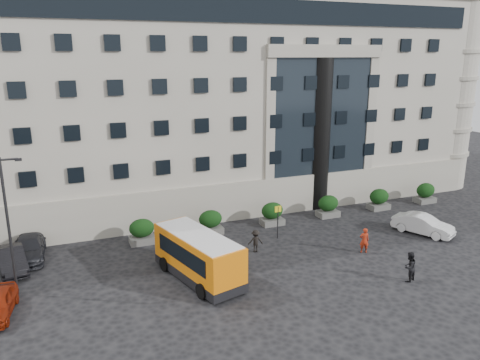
% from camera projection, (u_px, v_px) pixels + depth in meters
% --- Properties ---
extents(ground, '(120.00, 120.00, 0.00)m').
position_uv_depth(ground, '(232.00, 280.00, 28.33)').
color(ground, black).
rests_on(ground, ground).
extents(civic_building, '(44.00, 24.00, 18.00)m').
position_uv_depth(civic_building, '(210.00, 97.00, 47.85)').
color(civic_building, '#9E988B').
rests_on(civic_building, ground).
extents(entrance_column, '(1.80, 1.80, 13.00)m').
position_uv_depth(entrance_column, '(320.00, 135.00, 40.17)').
color(entrance_column, black).
rests_on(entrance_column, ground).
extents(hedge_a, '(1.80, 1.26, 1.84)m').
position_uv_depth(hedge_a, '(142.00, 231.00, 33.64)').
color(hedge_a, '#535351').
rests_on(hedge_a, ground).
extents(hedge_b, '(1.80, 1.26, 1.84)m').
position_uv_depth(hedge_b, '(210.00, 222.00, 35.51)').
color(hedge_b, '#535351').
rests_on(hedge_b, ground).
extents(hedge_c, '(1.80, 1.26, 1.84)m').
position_uv_depth(hedge_c, '(272.00, 214.00, 37.37)').
color(hedge_c, '#535351').
rests_on(hedge_c, ground).
extents(hedge_d, '(1.80, 1.26, 1.84)m').
position_uv_depth(hedge_d, '(328.00, 206.00, 39.24)').
color(hedge_d, '#535351').
rests_on(hedge_d, ground).
extents(hedge_e, '(1.80, 1.26, 1.84)m').
position_uv_depth(hedge_e, '(379.00, 199.00, 41.10)').
color(hedge_e, '#535351').
rests_on(hedge_e, ground).
extents(hedge_f, '(1.80, 1.26, 1.84)m').
position_uv_depth(hedge_f, '(425.00, 193.00, 42.97)').
color(hedge_f, '#535351').
rests_on(hedge_f, ground).
extents(street_lamp, '(1.16, 0.18, 8.00)m').
position_uv_depth(street_lamp, '(9.00, 222.00, 25.59)').
color(street_lamp, '#262628').
rests_on(street_lamp, ground).
extents(bus_stop_sign, '(0.50, 0.08, 2.52)m').
position_uv_depth(bus_stop_sign, '(278.00, 216.00, 34.33)').
color(bus_stop_sign, '#262628').
rests_on(bus_stop_sign, ground).
extents(minibus, '(4.08, 7.22, 2.86)m').
position_uv_depth(minibus, '(198.00, 255.00, 28.17)').
color(minibus, orange).
rests_on(minibus, ground).
extents(parked_car_b, '(2.27, 4.59, 1.45)m').
position_uv_depth(parked_car_b, '(11.00, 260.00, 29.47)').
color(parked_car_b, black).
rests_on(parked_car_b, ground).
extents(parked_car_c, '(2.22, 5.02, 1.43)m').
position_uv_depth(parked_car_c, '(29.00, 248.00, 31.24)').
color(parked_car_c, black).
rests_on(parked_car_c, ground).
extents(white_taxi, '(3.40, 4.71, 1.48)m').
position_uv_depth(white_taxi, '(423.00, 225.00, 35.50)').
color(white_taxi, silver).
rests_on(white_taxi, ground).
extents(pedestrian_a, '(0.76, 0.62, 1.78)m').
position_uv_depth(pedestrian_a, '(364.00, 240.00, 32.09)').
color(pedestrian_a, '#9F250F').
rests_on(pedestrian_a, ground).
extents(pedestrian_b, '(1.09, 0.97, 1.86)m').
position_uv_depth(pedestrian_b, '(409.00, 267.00, 28.02)').
color(pedestrian_b, black).
rests_on(pedestrian_b, ground).
extents(pedestrian_c, '(1.13, 0.79, 1.59)m').
position_uv_depth(pedestrian_c, '(255.00, 241.00, 32.22)').
color(pedestrian_c, black).
rests_on(pedestrian_c, ground).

